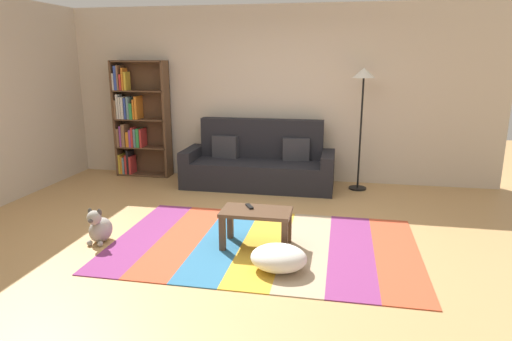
{
  "coord_description": "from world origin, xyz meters",
  "views": [
    {
      "loc": [
        1.03,
        -4.49,
        1.91
      ],
      "look_at": [
        0.08,
        0.41,
        0.65
      ],
      "focal_mm": 31.39,
      "sensor_mm": 36.0,
      "label": 1
    }
  ],
  "objects_px": {
    "couch": "(259,164)",
    "dog": "(100,228)",
    "pouf": "(279,258)",
    "bookshelf": "(136,121)",
    "coffee_table": "(256,218)",
    "standing_lamp": "(363,89)",
    "tv_remote": "(249,206)"
  },
  "relations": [
    {
      "from": "couch",
      "to": "dog",
      "type": "distance_m",
      "value": 2.77
    },
    {
      "from": "dog",
      "to": "pouf",
      "type": "bearing_deg",
      "value": -8.67
    },
    {
      "from": "bookshelf",
      "to": "dog",
      "type": "bearing_deg",
      "value": -72.78
    },
    {
      "from": "coffee_table",
      "to": "pouf",
      "type": "relative_size",
      "value": 1.37
    },
    {
      "from": "couch",
      "to": "bookshelf",
      "type": "distance_m",
      "value": 2.21
    },
    {
      "from": "couch",
      "to": "pouf",
      "type": "relative_size",
      "value": 4.33
    },
    {
      "from": "couch",
      "to": "dog",
      "type": "relative_size",
      "value": 5.69
    },
    {
      "from": "dog",
      "to": "coffee_table",
      "type": "bearing_deg",
      "value": 6.77
    },
    {
      "from": "coffee_table",
      "to": "pouf",
      "type": "bearing_deg",
      "value": -58.3
    },
    {
      "from": "dog",
      "to": "standing_lamp",
      "type": "relative_size",
      "value": 0.22
    },
    {
      "from": "pouf",
      "to": "dog",
      "type": "relative_size",
      "value": 1.31
    },
    {
      "from": "pouf",
      "to": "tv_remote",
      "type": "xyz_separation_m",
      "value": [
        -0.39,
        0.57,
        0.28
      ]
    },
    {
      "from": "standing_lamp",
      "to": "tv_remote",
      "type": "height_order",
      "value": "standing_lamp"
    },
    {
      "from": "coffee_table",
      "to": "pouf",
      "type": "distance_m",
      "value": 0.61
    },
    {
      "from": "dog",
      "to": "standing_lamp",
      "type": "height_order",
      "value": "standing_lamp"
    },
    {
      "from": "tv_remote",
      "to": "dog",
      "type": "bearing_deg",
      "value": 160.54
    },
    {
      "from": "bookshelf",
      "to": "pouf",
      "type": "height_order",
      "value": "bookshelf"
    },
    {
      "from": "couch",
      "to": "pouf",
      "type": "xyz_separation_m",
      "value": [
        0.7,
        -2.76,
        -0.21
      ]
    },
    {
      "from": "bookshelf",
      "to": "standing_lamp",
      "type": "distance_m",
      "value": 3.65
    },
    {
      "from": "standing_lamp",
      "to": "tv_remote",
      "type": "bearing_deg",
      "value": -117.19
    },
    {
      "from": "coffee_table",
      "to": "tv_remote",
      "type": "distance_m",
      "value": 0.15
    },
    {
      "from": "coffee_table",
      "to": "dog",
      "type": "xyz_separation_m",
      "value": [
        -1.66,
        -0.2,
        -0.16
      ]
    },
    {
      "from": "tv_remote",
      "to": "bookshelf",
      "type": "bearing_deg",
      "value": 105.02
    },
    {
      "from": "bookshelf",
      "to": "dog",
      "type": "distance_m",
      "value": 2.97
    },
    {
      "from": "coffee_table",
      "to": "dog",
      "type": "bearing_deg",
      "value": -173.23
    },
    {
      "from": "bookshelf",
      "to": "pouf",
      "type": "bearing_deg",
      "value": -47.3
    },
    {
      "from": "standing_lamp",
      "to": "coffee_table",
      "type": "bearing_deg",
      "value": -114.74
    },
    {
      "from": "dog",
      "to": "standing_lamp",
      "type": "xyz_separation_m",
      "value": [
        2.75,
        2.57,
        1.32
      ]
    },
    {
      "from": "couch",
      "to": "pouf",
      "type": "height_order",
      "value": "couch"
    },
    {
      "from": "bookshelf",
      "to": "tv_remote",
      "type": "distance_m",
      "value": 3.5
    },
    {
      "from": "coffee_table",
      "to": "dog",
      "type": "distance_m",
      "value": 1.67
    },
    {
      "from": "couch",
      "to": "standing_lamp",
      "type": "height_order",
      "value": "standing_lamp"
    }
  ]
}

